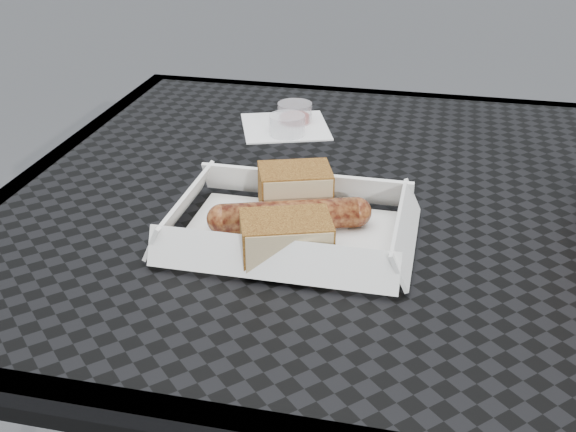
# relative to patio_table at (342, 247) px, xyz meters

# --- Properties ---
(patio_table) EXTENTS (0.80, 0.80, 0.74)m
(patio_table) POSITION_rel_patio_table_xyz_m (0.00, 0.00, 0.00)
(patio_table) COLOR black
(patio_table) RESTS_ON ground
(food_tray) EXTENTS (0.22, 0.15, 0.00)m
(food_tray) POSITION_rel_patio_table_xyz_m (-0.04, -0.12, 0.08)
(food_tray) COLOR white
(food_tray) RESTS_ON patio_table
(bratwurst) EXTENTS (0.17, 0.08, 0.03)m
(bratwurst) POSITION_rel_patio_table_xyz_m (-0.04, -0.11, 0.10)
(bratwurst) COLOR brown
(bratwurst) RESTS_ON food_tray
(bread_near) EXTENTS (0.09, 0.08, 0.05)m
(bread_near) POSITION_rel_patio_table_xyz_m (-0.05, -0.06, 0.10)
(bread_near) COLOR brown
(bread_near) RESTS_ON food_tray
(bread_far) EXTENTS (0.10, 0.08, 0.04)m
(bread_far) POSITION_rel_patio_table_xyz_m (-0.03, -0.17, 0.10)
(bread_far) COLOR brown
(bread_far) RESTS_ON food_tray
(veg_garnish) EXTENTS (0.03, 0.03, 0.00)m
(veg_garnish) POSITION_rel_patio_table_xyz_m (0.01, -0.17, 0.08)
(veg_garnish) COLOR #F4370A
(veg_garnish) RESTS_ON food_tray
(napkin) EXTENTS (0.15, 0.15, 0.00)m
(napkin) POSITION_rel_patio_table_xyz_m (-0.12, 0.19, 0.08)
(napkin) COLOR white
(napkin) RESTS_ON patio_table
(condiment_cup_sauce) EXTENTS (0.05, 0.05, 0.03)m
(condiment_cup_sauce) POSITION_rel_patio_table_xyz_m (-0.11, 0.21, 0.09)
(condiment_cup_sauce) COLOR maroon
(condiment_cup_sauce) RESTS_ON patio_table
(condiment_cup_empty) EXTENTS (0.05, 0.05, 0.03)m
(condiment_cup_empty) POSITION_rel_patio_table_xyz_m (-0.11, 0.16, 0.09)
(condiment_cup_empty) COLOR silver
(condiment_cup_empty) RESTS_ON patio_table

